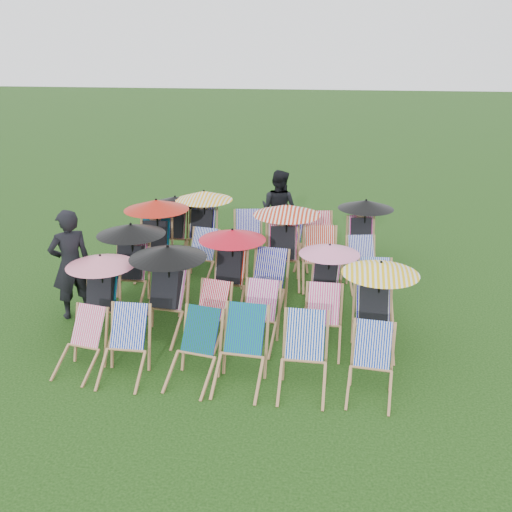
# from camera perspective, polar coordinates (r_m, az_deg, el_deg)

# --- Properties ---
(ground) EXTENTS (100.00, 100.00, 0.00)m
(ground) POSITION_cam_1_polar(r_m,az_deg,el_deg) (9.58, -1.08, -5.39)
(ground) COLOR black
(ground) RESTS_ON ground
(deckchair_0) EXTENTS (0.66, 0.83, 0.82)m
(deckchair_0) POSITION_cam_1_polar(r_m,az_deg,el_deg) (8.07, -17.21, -8.35)
(deckchair_0) COLOR #A4764C
(deckchair_0) RESTS_ON ground
(deckchair_1) EXTENTS (0.60, 0.84, 0.90)m
(deckchair_1) POSITION_cam_1_polar(r_m,az_deg,el_deg) (7.77, -13.11, -8.78)
(deckchair_1) COLOR #A4764C
(deckchair_1) RESTS_ON ground
(deckchair_2) EXTENTS (0.73, 0.92, 0.90)m
(deckchair_2) POSITION_cam_1_polar(r_m,az_deg,el_deg) (7.52, -6.27, -9.36)
(deckchair_2) COLOR #A4764C
(deckchair_2) RESTS_ON ground
(deckchair_3) EXTENTS (0.70, 0.93, 0.97)m
(deckchair_3) POSITION_cam_1_polar(r_m,az_deg,el_deg) (7.40, -1.57, -9.48)
(deckchair_3) COLOR #A4764C
(deckchair_3) RESTS_ON ground
(deckchair_4) EXTENTS (0.63, 0.88, 0.95)m
(deckchair_4) POSITION_cam_1_polar(r_m,az_deg,el_deg) (7.31, 4.77, -10.05)
(deckchair_4) COLOR #A4764C
(deckchair_4) RESTS_ON ground
(deckchair_5) EXTENTS (0.65, 0.85, 0.87)m
(deckchair_5) POSITION_cam_1_polar(r_m,az_deg,el_deg) (7.34, 11.44, -10.65)
(deckchair_5) COLOR #A4764C
(deckchair_5) RESTS_ON ground
(deckchair_6) EXTENTS (1.03, 1.09, 1.23)m
(deckchair_6) POSITION_cam_1_polar(r_m,az_deg,el_deg) (8.91, -15.43, -3.65)
(deckchair_6) COLOR #A4764C
(deckchair_6) RESTS_ON ground
(deckchair_7) EXTENTS (1.16, 1.22, 1.38)m
(deckchair_7) POSITION_cam_1_polar(r_m,az_deg,el_deg) (8.65, -9.16, -3.31)
(deckchair_7) COLOR #A4764C
(deckchair_7) RESTS_ON ground
(deckchair_8) EXTENTS (0.69, 0.86, 0.83)m
(deckchair_8) POSITION_cam_1_polar(r_m,az_deg,el_deg) (8.49, -4.84, -5.89)
(deckchair_8) COLOR #A4764C
(deckchair_8) RESTS_ON ground
(deckchair_9) EXTENTS (0.66, 0.87, 0.88)m
(deckchair_9) POSITION_cam_1_polar(r_m,az_deg,el_deg) (8.34, 0.16, -6.13)
(deckchair_9) COLOR #A4764C
(deckchair_9) RESTS_ON ground
(deckchair_10) EXTENTS (0.59, 0.82, 0.88)m
(deckchair_10) POSITION_cam_1_polar(r_m,az_deg,el_deg) (8.27, 6.66, -6.51)
(deckchair_10) COLOR #A4764C
(deckchair_10) RESTS_ON ground
(deckchair_11) EXTENTS (1.10, 1.15, 1.30)m
(deckchair_11) POSITION_cam_1_polar(r_m,az_deg,el_deg) (8.31, 11.86, -4.81)
(deckchair_11) COLOR #A4764C
(deckchair_11) RESTS_ON ground
(deckchair_12) EXTENTS (1.15, 1.20, 1.36)m
(deckchair_12) POSITION_cam_1_polar(r_m,az_deg,el_deg) (9.85, -12.59, -0.61)
(deckchair_12) COLOR #A4764C
(deckchair_12) RESTS_ON ground
(deckchair_13) EXTENTS (0.64, 0.86, 0.91)m
(deckchair_13) POSITION_cam_1_polar(r_m,az_deg,el_deg) (9.65, -8.81, -2.50)
(deckchair_13) COLOR #A4764C
(deckchair_13) RESTS_ON ground
(deckchair_14) EXTENTS (1.11, 1.16, 1.32)m
(deckchair_14) POSITION_cam_1_polar(r_m,az_deg,el_deg) (9.47, -2.73, -1.12)
(deckchair_14) COLOR #A4764C
(deckchair_14) RESTS_ON ground
(deckchair_15) EXTENTS (0.75, 0.97, 0.97)m
(deckchair_15) POSITION_cam_1_polar(r_m,az_deg,el_deg) (9.34, 1.01, -2.82)
(deckchair_15) COLOR #A4764C
(deckchair_15) RESTS_ON ground
(deckchair_16) EXTENTS (0.98, 1.04, 1.16)m
(deckchair_16) POSITION_cam_1_polar(r_m,az_deg,el_deg) (9.29, 6.91, -2.25)
(deckchair_16) COLOR #A4764C
(deckchair_16) RESTS_ON ground
(deckchair_17) EXTENTS (0.63, 0.86, 0.90)m
(deckchair_17) POSITION_cam_1_polar(r_m,az_deg,el_deg) (9.34, 11.87, -3.54)
(deckchair_17) COLOR #A4764C
(deckchair_17) RESTS_ON ground
(deckchair_18) EXTENTS (1.22, 1.30, 1.44)m
(deckchair_18) POSITION_cam_1_polar(r_m,az_deg,el_deg) (10.95, -10.11, 1.95)
(deckchair_18) COLOR #A4764C
(deckchair_18) RESTS_ON ground
(deckchair_19) EXTENTS (0.72, 0.91, 0.89)m
(deckchair_19) POSITION_cam_1_polar(r_m,az_deg,el_deg) (10.71, -5.73, -0.04)
(deckchair_19) COLOR #A4764C
(deckchair_19) RESTS_ON ground
(deckchair_20) EXTENTS (0.55, 0.76, 0.82)m
(deckchair_20) POSITION_cam_1_polar(r_m,az_deg,el_deg) (10.56, -2.47, -0.47)
(deckchair_20) COLOR #A4764C
(deckchair_20) RESTS_ON ground
(deckchair_21) EXTENTS (1.23, 1.31, 1.46)m
(deckchair_21) POSITION_cam_1_polar(r_m,az_deg,el_deg) (10.42, 2.79, 1.34)
(deckchair_21) COLOR #A4764C
(deckchair_21) RESTS_ON ground
(deckchair_22) EXTENTS (0.75, 0.99, 1.02)m
(deckchair_22) POSITION_cam_1_polar(r_m,az_deg,el_deg) (10.41, 6.43, -0.31)
(deckchair_22) COLOR #A4764C
(deckchair_22) RESTS_ON ground
(deckchair_23) EXTENTS (0.73, 0.90, 0.88)m
(deckchair_23) POSITION_cam_1_polar(r_m,az_deg,el_deg) (10.45, 10.72, -0.87)
(deckchair_23) COLOR #A4764C
(deckchair_23) RESTS_ON ground
(deckchair_24) EXTENTS (1.05, 1.11, 1.25)m
(deckchair_24) POSITION_cam_1_polar(r_m,az_deg,el_deg) (11.93, -8.26, 3.07)
(deckchair_24) COLOR #A4764C
(deckchair_24) RESTS_ON ground
(deckchair_25) EXTENTS (1.17, 1.23, 1.38)m
(deckchair_25) POSITION_cam_1_polar(r_m,az_deg,el_deg) (11.73, -5.46, 3.27)
(deckchair_25) COLOR #A4764C
(deckchair_25) RESTS_ON ground
(deckchair_26) EXTENTS (0.77, 0.97, 0.95)m
(deckchair_26) POSITION_cam_1_polar(r_m,az_deg,el_deg) (11.64, -0.79, 1.92)
(deckchair_26) COLOR #A4764C
(deckchair_26) RESTS_ON ground
(deckchair_27) EXTENTS (0.83, 1.05, 1.03)m
(deckchair_27) POSITION_cam_1_polar(r_m,az_deg,el_deg) (11.45, 3.00, 1.78)
(deckchair_27) COLOR #A4764C
(deckchair_27) RESTS_ON ground
(deckchair_28) EXTENTS (0.83, 1.03, 1.00)m
(deckchair_28) POSITION_cam_1_polar(r_m,az_deg,el_deg) (11.39, 6.39, 1.49)
(deckchair_28) COLOR #A4764C
(deckchair_28) RESTS_ON ground
(deckchair_29) EXTENTS (1.10, 1.15, 1.30)m
(deckchair_29) POSITION_cam_1_polar(r_m,az_deg,el_deg) (11.50, 10.59, 2.43)
(deckchair_29) COLOR #A4764C
(deckchair_29) RESTS_ON ground
(person_left) EXTENTS (0.77, 0.75, 1.79)m
(person_left) POSITION_cam_1_polar(r_m,az_deg,el_deg) (9.50, -18.03, -0.78)
(person_left) COLOR black
(person_left) RESTS_ON ground
(person_rear) EXTENTS (1.01, 0.91, 1.71)m
(person_rear) POSITION_cam_1_polar(r_m,az_deg,el_deg) (12.26, 2.28, 4.70)
(person_rear) COLOR black
(person_rear) RESTS_ON ground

